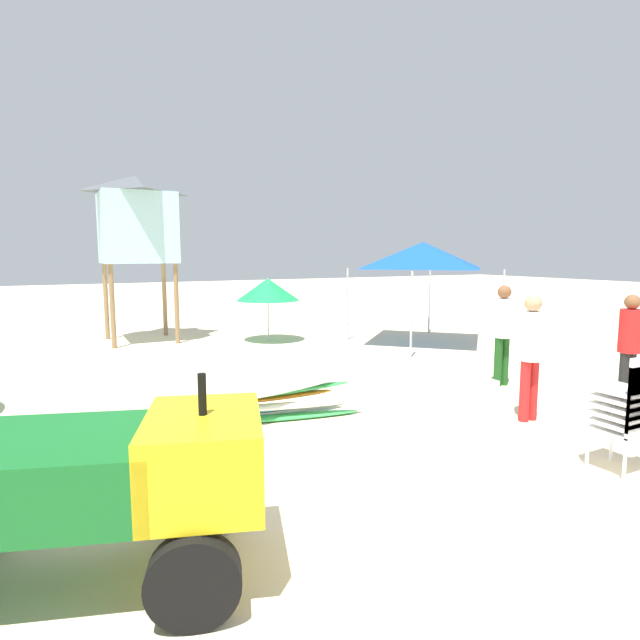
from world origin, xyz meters
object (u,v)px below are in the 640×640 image
object	(u,v)px
lifeguard_near_right	(629,342)
beach_umbrella_mid	(268,289)
stacked_plastic_chairs	(630,406)
lifeguard_near_left	(503,328)
surfboard_pile	(275,402)
popup_canopy	(423,255)
lifeguard_tower	(137,220)
cooler_box	(479,392)
lifeguard_near_center	(531,349)
utility_cart	(85,479)

from	to	relation	value
lifeguard_near_right	beach_umbrella_mid	size ratio (longest dim) A/B	1.02
stacked_plastic_chairs	lifeguard_near_left	bearing A→B (deg)	63.25
surfboard_pile	popup_canopy	distance (m)	7.36
lifeguard_tower	cooler_box	size ratio (longest dim) A/B	9.29
stacked_plastic_chairs	lifeguard_near_right	bearing A→B (deg)	32.50
stacked_plastic_chairs	lifeguard_near_right	world-z (taller)	lifeguard_near_right
lifeguard_tower	lifeguard_near_center	bearing A→B (deg)	-68.54
cooler_box	lifeguard_near_right	bearing A→B (deg)	-30.50
stacked_plastic_chairs	lifeguard_tower	world-z (taller)	lifeguard_tower
surfboard_pile	cooler_box	xyz separation A→B (m)	(3.12, -0.78, -0.05)
lifeguard_near_center	cooler_box	bearing A→B (deg)	90.09
surfboard_pile	lifeguard_near_left	size ratio (longest dim) A/B	1.49
lifeguard_near_left	cooler_box	size ratio (longest dim) A/B	3.83
cooler_box	utility_cart	bearing A→B (deg)	-159.88
utility_cart	popup_canopy	xyz separation A→B (m)	(8.42, 6.92, 1.50)
stacked_plastic_chairs	cooler_box	bearing A→B (deg)	79.09
stacked_plastic_chairs	lifeguard_near_right	xyz separation A→B (m)	(2.44, 1.55, 0.25)
popup_canopy	beach_umbrella_mid	world-z (taller)	popup_canopy
utility_cart	cooler_box	world-z (taller)	utility_cart
lifeguard_near_right	lifeguard_near_center	bearing A→B (deg)	174.29
stacked_plastic_chairs	lifeguard_near_right	size ratio (longest dim) A/B	0.75
beach_umbrella_mid	popup_canopy	bearing A→B (deg)	-32.40
lifeguard_near_right	lifeguard_tower	xyz separation A→B (m)	(-5.66, 9.70, 2.22)
popup_canopy	lifeguard_near_left	bearing A→B (deg)	-109.93
utility_cart	stacked_plastic_chairs	bearing A→B (deg)	-6.39
stacked_plastic_chairs	surfboard_pile	distance (m)	4.36
stacked_plastic_chairs	popup_canopy	size ratio (longest dim) A/B	0.45
lifeguard_near_left	popup_canopy	size ratio (longest dim) A/B	0.62
utility_cart	stacked_plastic_chairs	distance (m)	5.25
utility_cart	lifeguard_near_center	size ratio (longest dim) A/B	1.57
popup_canopy	lifeguard_tower	xyz separation A→B (m)	(-6.41, 3.75, 0.92)
popup_canopy	lifeguard_tower	bearing A→B (deg)	149.72
lifeguard_near_left	lifeguard_near_center	bearing A→B (deg)	-126.06
utility_cart	popup_canopy	size ratio (longest dim) A/B	0.98
lifeguard_near_right	surfboard_pile	bearing A→B (deg)	159.23
cooler_box	popup_canopy	bearing A→B (deg)	60.94
stacked_plastic_chairs	beach_umbrella_mid	world-z (taller)	beach_umbrella_mid
lifeguard_near_center	lifeguard_tower	xyz separation A→B (m)	(-3.74, 9.51, 2.19)
beach_umbrella_mid	cooler_box	world-z (taller)	beach_umbrella_mid
utility_cart	lifeguard_near_right	size ratio (longest dim) A/B	1.62
stacked_plastic_chairs	popup_canopy	world-z (taller)	popup_canopy
utility_cart	cooler_box	bearing A→B (deg)	20.12
stacked_plastic_chairs	lifeguard_near_left	xyz separation A→B (m)	(1.69, 3.36, 0.29)
lifeguard_near_left	lifeguard_near_center	distance (m)	1.99
stacked_plastic_chairs	cooler_box	size ratio (longest dim) A/B	2.76
lifeguard_near_left	lifeguard_near_right	size ratio (longest dim) A/B	1.04
beach_umbrella_mid	lifeguard_tower	bearing A→B (deg)	152.24
surfboard_pile	beach_umbrella_mid	bearing A→B (deg)	68.93
surfboard_pile	stacked_plastic_chairs	bearing A→B (deg)	-53.12
lifeguard_near_center	utility_cart	bearing A→B (deg)	-168.56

